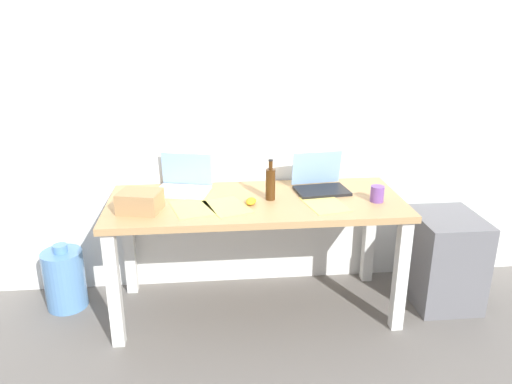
{
  "coord_description": "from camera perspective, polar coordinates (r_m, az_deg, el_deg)",
  "views": [
    {
      "loc": [
        -0.27,
        -2.79,
        1.8
      ],
      "look_at": [
        0.0,
        0.0,
        0.8
      ],
      "focal_mm": 35.01,
      "sensor_mm": 36.0,
      "label": 1
    }
  ],
  "objects": [
    {
      "name": "beer_bottle",
      "position": [
        2.97,
        1.67,
        0.96
      ],
      "size": [
        0.06,
        0.06,
        0.25
      ],
      "color": "#47280F",
      "rests_on": "desk"
    },
    {
      "name": "paper_sheet_front_left",
      "position": [
        2.89,
        -7.33,
        -1.82
      ],
      "size": [
        0.28,
        0.34,
        0.0
      ],
      "primitive_type": "cube",
      "rotation": [
        0.0,
        0.0,
        0.26
      ],
      "color": "#F4E06B",
      "rests_on": "desk"
    },
    {
      "name": "coffee_mug",
      "position": [
        3.04,
        13.68,
        -0.2
      ],
      "size": [
        0.08,
        0.08,
        0.09
      ],
      "primitive_type": "cylinder",
      "color": "#724799",
      "rests_on": "desk"
    },
    {
      "name": "laptop_left",
      "position": [
        3.17,
        -8.26,
        0.94
      ],
      "size": [
        0.37,
        0.32,
        0.22
      ],
      "color": "silver",
      "rests_on": "desk"
    },
    {
      "name": "cardboard_box",
      "position": [
        2.88,
        -13.11,
        -1.03
      ],
      "size": [
        0.27,
        0.23,
        0.12
      ],
      "primitive_type": "cube",
      "rotation": [
        0.0,
        0.0,
        -0.24
      ],
      "color": "tan",
      "rests_on": "desk"
    },
    {
      "name": "paper_yellow_folder",
      "position": [
        2.89,
        -3.3,
        -1.66
      ],
      "size": [
        0.3,
        0.35,
        0.0
      ],
      "primitive_type": "cube",
      "rotation": [
        0.0,
        0.0,
        0.36
      ],
      "color": "#F4E06B",
      "rests_on": "desk"
    },
    {
      "name": "computer_mouse",
      "position": [
        2.92,
        -0.59,
        -1.06
      ],
      "size": [
        0.08,
        0.11,
        0.03
      ],
      "primitive_type": "ellipsoid",
      "rotation": [
        0.0,
        0.0,
        -0.23
      ],
      "color": "gold",
      "rests_on": "desk"
    },
    {
      "name": "water_cooler_jug",
      "position": [
        3.48,
        -21.01,
        -9.25
      ],
      "size": [
        0.26,
        0.26,
        0.44
      ],
      "color": "#598CC6",
      "rests_on": "ground"
    },
    {
      "name": "filing_cabinet",
      "position": [
        3.5,
        20.63,
        -7.17
      ],
      "size": [
        0.4,
        0.48,
        0.6
      ],
      "primitive_type": "cube",
      "color": "slate",
      "rests_on": "ground"
    },
    {
      "name": "paper_sheet_front_right",
      "position": [
        2.95,
        7.87,
        -1.38
      ],
      "size": [
        0.27,
        0.33,
        0.0
      ],
      "primitive_type": "cube",
      "rotation": [
        0.0,
        0.0,
        0.21
      ],
      "color": "#F4E06B",
      "rests_on": "desk"
    },
    {
      "name": "back_wall",
      "position": [
        3.26,
        -0.73,
        10.8
      ],
      "size": [
        5.2,
        0.08,
        2.6
      ],
      "primitive_type": "cube",
      "color": "white",
      "rests_on": "ground"
    },
    {
      "name": "desk",
      "position": [
        3.03,
        0.0,
        -2.69
      ],
      "size": [
        1.77,
        0.71,
        0.75
      ],
      "color": "tan",
      "rests_on": "ground"
    },
    {
      "name": "ground_plane",
      "position": [
        3.33,
        0.0,
        -13.07
      ],
      "size": [
        8.0,
        8.0,
        0.0
      ],
      "primitive_type": "plane",
      "color": "slate"
    },
    {
      "name": "laptop_right",
      "position": [
        3.17,
        7.31,
        1.08
      ],
      "size": [
        0.35,
        0.28,
        0.23
      ],
      "color": "black",
      "rests_on": "desk"
    }
  ]
}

